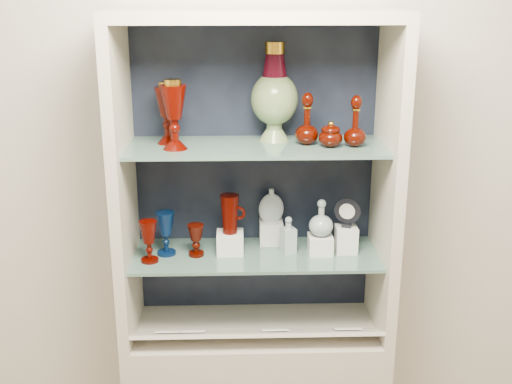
{
  "coord_description": "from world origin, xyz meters",
  "views": [
    {
      "loc": [
        -0.07,
        -0.69,
        2.01
      ],
      "look_at": [
        0.0,
        1.53,
        1.3
      ],
      "focal_mm": 45.0,
      "sensor_mm": 36.0,
      "label": 1
    }
  ],
  "objects_px": {
    "enamel_urn": "(274,92)",
    "ruby_pitcher": "(230,214)",
    "pedestal_lamp_left": "(167,113)",
    "clear_round_decanter": "(321,219)",
    "clear_square_bottle": "(288,235)",
    "ruby_decanter_a": "(356,118)",
    "lidded_bowl": "(331,134)",
    "cameo_medallion": "(347,212)",
    "flat_flask": "(271,204)",
    "ruby_goblet_small": "(196,240)",
    "cobalt_goblet": "(166,233)",
    "pedestal_lamp_right": "(174,115)",
    "ruby_decanter_b": "(307,117)",
    "ruby_goblet_tall": "(149,241)"
  },
  "relations": [
    {
      "from": "ruby_decanter_a",
      "to": "ruby_goblet_small",
      "type": "bearing_deg",
      "value": 178.51
    },
    {
      "from": "ruby_goblet_tall",
      "to": "clear_round_decanter",
      "type": "xyz_separation_m",
      "value": [
        0.64,
        0.06,
        0.06
      ]
    },
    {
      "from": "clear_round_decanter",
      "to": "pedestal_lamp_left",
      "type": "bearing_deg",
      "value": 175.02
    },
    {
      "from": "enamel_urn",
      "to": "flat_flask",
      "type": "xyz_separation_m",
      "value": [
        -0.01,
        0.02,
        -0.44
      ]
    },
    {
      "from": "ruby_pitcher",
      "to": "cameo_medallion",
      "type": "relative_size",
      "value": 1.27
    },
    {
      "from": "ruby_goblet_small",
      "to": "flat_flask",
      "type": "distance_m",
      "value": 0.33
    },
    {
      "from": "ruby_goblet_tall",
      "to": "clear_round_decanter",
      "type": "relative_size",
      "value": 1.15
    },
    {
      "from": "ruby_goblet_small",
      "to": "ruby_goblet_tall",
      "type": "bearing_deg",
      "value": -163.26
    },
    {
      "from": "lidded_bowl",
      "to": "clear_round_decanter",
      "type": "height_order",
      "value": "lidded_bowl"
    },
    {
      "from": "ruby_goblet_tall",
      "to": "ruby_pitcher",
      "type": "distance_m",
      "value": 0.31
    },
    {
      "from": "ruby_goblet_small",
      "to": "clear_square_bottle",
      "type": "xyz_separation_m",
      "value": [
        0.35,
        0.02,
        0.01
      ]
    },
    {
      "from": "enamel_urn",
      "to": "ruby_goblet_small",
      "type": "relative_size",
      "value": 2.92
    },
    {
      "from": "lidded_bowl",
      "to": "ruby_decanter_b",
      "type": "bearing_deg",
      "value": 152.6
    },
    {
      "from": "ruby_goblet_tall",
      "to": "ruby_goblet_small",
      "type": "distance_m",
      "value": 0.18
    },
    {
      "from": "pedestal_lamp_left",
      "to": "ruby_goblet_small",
      "type": "xyz_separation_m",
      "value": [
        0.09,
        -0.06,
        -0.47
      ]
    },
    {
      "from": "ruby_goblet_tall",
      "to": "ruby_pitcher",
      "type": "relative_size",
      "value": 1.06
    },
    {
      "from": "ruby_decanter_a",
      "to": "enamel_urn",
      "type": "bearing_deg",
      "value": 158.62
    },
    {
      "from": "cobalt_goblet",
      "to": "clear_square_bottle",
      "type": "height_order",
      "value": "cobalt_goblet"
    },
    {
      "from": "pedestal_lamp_left",
      "to": "ruby_decanter_a",
      "type": "relative_size",
      "value": 1.08
    },
    {
      "from": "ruby_goblet_small",
      "to": "cameo_medallion",
      "type": "height_order",
      "value": "cameo_medallion"
    },
    {
      "from": "clear_square_bottle",
      "to": "pedestal_lamp_right",
      "type": "bearing_deg",
      "value": -173.37
    },
    {
      "from": "cameo_medallion",
      "to": "flat_flask",
      "type": "bearing_deg",
      "value": -177.26
    },
    {
      "from": "ruby_decanter_b",
      "to": "cameo_medallion",
      "type": "height_order",
      "value": "ruby_decanter_b"
    },
    {
      "from": "clear_square_bottle",
      "to": "cameo_medallion",
      "type": "relative_size",
      "value": 1.24
    },
    {
      "from": "ruby_goblet_tall",
      "to": "flat_flask",
      "type": "bearing_deg",
      "value": 20.46
    },
    {
      "from": "pedestal_lamp_right",
      "to": "ruby_goblet_small",
      "type": "relative_size",
      "value": 1.99
    },
    {
      "from": "pedestal_lamp_right",
      "to": "ruby_goblet_tall",
      "type": "bearing_deg",
      "value": -170.22
    },
    {
      "from": "ruby_decanter_a",
      "to": "ruby_pitcher",
      "type": "distance_m",
      "value": 0.58
    },
    {
      "from": "lidded_bowl",
      "to": "cobalt_goblet",
      "type": "bearing_deg",
      "value": 176.71
    },
    {
      "from": "ruby_decanter_b",
      "to": "pedestal_lamp_left",
      "type": "bearing_deg",
      "value": 176.17
    },
    {
      "from": "enamel_urn",
      "to": "flat_flask",
      "type": "height_order",
      "value": "enamel_urn"
    },
    {
      "from": "cobalt_goblet",
      "to": "ruby_goblet_tall",
      "type": "height_order",
      "value": "cobalt_goblet"
    },
    {
      "from": "pedestal_lamp_left",
      "to": "ruby_goblet_tall",
      "type": "bearing_deg",
      "value": -124.92
    },
    {
      "from": "enamel_urn",
      "to": "ruby_pitcher",
      "type": "relative_size",
      "value": 2.41
    },
    {
      "from": "cobalt_goblet",
      "to": "clear_square_bottle",
      "type": "distance_m",
      "value": 0.46
    },
    {
      "from": "lidded_bowl",
      "to": "enamel_urn",
      "type": "bearing_deg",
      "value": 149.62
    },
    {
      "from": "lidded_bowl",
      "to": "cobalt_goblet",
      "type": "relative_size",
      "value": 0.57
    },
    {
      "from": "lidded_bowl",
      "to": "clear_round_decanter",
      "type": "bearing_deg",
      "value": 127.49
    },
    {
      "from": "ruby_decanter_a",
      "to": "ruby_goblet_tall",
      "type": "distance_m",
      "value": 0.87
    },
    {
      "from": "lidded_bowl",
      "to": "flat_flask",
      "type": "height_order",
      "value": "lidded_bowl"
    },
    {
      "from": "clear_square_bottle",
      "to": "clear_round_decanter",
      "type": "bearing_deg",
      "value": -3.66
    },
    {
      "from": "pedestal_lamp_right",
      "to": "cobalt_goblet",
      "type": "bearing_deg",
      "value": 137.98
    },
    {
      "from": "ruby_decanter_b",
      "to": "clear_square_bottle",
      "type": "xyz_separation_m",
      "value": [
        -0.06,
        -0.01,
        -0.45
      ]
    },
    {
      "from": "pedestal_lamp_right",
      "to": "ruby_decanter_b",
      "type": "height_order",
      "value": "pedestal_lamp_right"
    },
    {
      "from": "pedestal_lamp_left",
      "to": "clear_round_decanter",
      "type": "height_order",
      "value": "pedestal_lamp_left"
    },
    {
      "from": "pedestal_lamp_right",
      "to": "clear_round_decanter",
      "type": "distance_m",
      "value": 0.67
    },
    {
      "from": "enamel_urn",
      "to": "clear_square_bottle",
      "type": "distance_m",
      "value": 0.54
    },
    {
      "from": "ruby_decanter_b",
      "to": "ruby_goblet_small",
      "type": "bearing_deg",
      "value": -176.77
    },
    {
      "from": "pedestal_lamp_right",
      "to": "ruby_decanter_b",
      "type": "xyz_separation_m",
      "value": [
        0.47,
        0.05,
        -0.02
      ]
    },
    {
      "from": "pedestal_lamp_left",
      "to": "flat_flask",
      "type": "distance_m",
      "value": 0.54
    }
  ]
}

